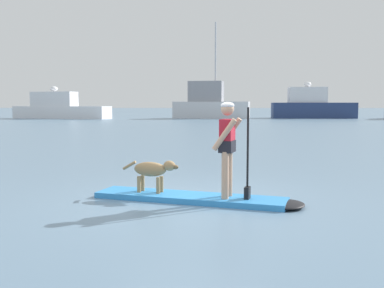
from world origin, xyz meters
name	(u,v)px	position (x,y,z in m)	size (l,w,h in m)	color
ground_plane	(190,200)	(0.00, 0.00, 0.00)	(400.00, 400.00, 0.00)	slate
paddleboard	(202,198)	(0.22, -0.06, 0.05)	(3.69, 1.69, 0.10)	#338CD8
person_paddler	(228,143)	(0.66, -0.19, 1.03)	(0.67, 0.57, 1.61)	tan
dog	(153,170)	(-0.67, 0.19, 0.50)	(1.06, 0.40, 0.58)	#997A51
moored_boat_outer	(60,108)	(-17.39, 44.46, 1.19)	(12.01, 5.29, 3.79)	white
moored_boat_center	(210,104)	(0.31, 45.80, 1.66)	(9.26, 4.38, 11.28)	silver
moored_boat_port	(312,106)	(12.68, 47.54, 1.42)	(9.99, 3.65, 4.39)	navy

